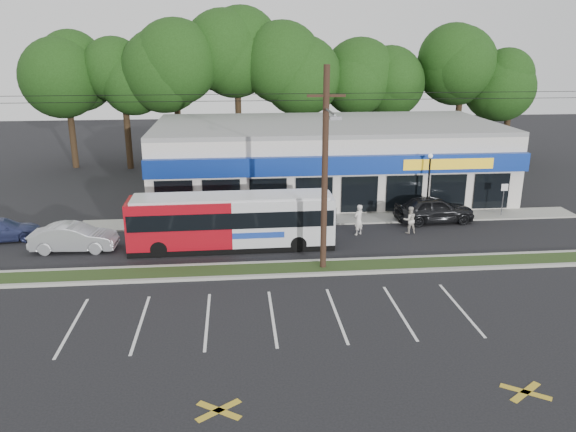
% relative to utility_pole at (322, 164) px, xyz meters
% --- Properties ---
extents(ground, '(120.00, 120.00, 0.00)m').
position_rel_utility_pole_xyz_m(ground, '(-2.83, -0.93, -5.41)').
color(ground, black).
rests_on(ground, ground).
extents(grass_strip, '(40.00, 1.60, 0.12)m').
position_rel_utility_pole_xyz_m(grass_strip, '(-2.83, 0.07, -5.35)').
color(grass_strip, '#283D19').
rests_on(grass_strip, ground).
extents(curb_south, '(40.00, 0.25, 0.14)m').
position_rel_utility_pole_xyz_m(curb_south, '(-2.83, -0.78, -5.34)').
color(curb_south, '#9E9E93').
rests_on(curb_south, ground).
extents(curb_north, '(40.00, 0.25, 0.14)m').
position_rel_utility_pole_xyz_m(curb_north, '(-2.83, 0.92, -5.34)').
color(curb_north, '#9E9E93').
rests_on(curb_north, ground).
extents(sidewalk, '(32.00, 2.20, 0.10)m').
position_rel_utility_pole_xyz_m(sidewalk, '(2.17, 8.07, -5.36)').
color(sidewalk, '#9E9E93').
rests_on(sidewalk, ground).
extents(strip_mall, '(25.00, 12.55, 5.30)m').
position_rel_utility_pole_xyz_m(strip_mall, '(2.67, 14.99, -2.76)').
color(strip_mall, beige).
rests_on(strip_mall, ground).
extents(utility_pole, '(50.00, 2.77, 10.00)m').
position_rel_utility_pole_xyz_m(utility_pole, '(0.00, 0.00, 0.00)').
color(utility_pole, black).
rests_on(utility_pole, ground).
extents(lamp_post, '(0.30, 0.30, 4.25)m').
position_rel_utility_pole_xyz_m(lamp_post, '(8.17, 7.87, -2.74)').
color(lamp_post, black).
rests_on(lamp_post, ground).
extents(sign_post, '(0.45, 0.10, 2.23)m').
position_rel_utility_pole_xyz_m(sign_post, '(13.17, 7.65, -3.86)').
color(sign_post, '#59595E').
rests_on(sign_post, ground).
extents(tree_line, '(46.76, 6.76, 11.83)m').
position_rel_utility_pole_xyz_m(tree_line, '(1.17, 25.07, 3.00)').
color(tree_line, black).
rests_on(tree_line, ground).
extents(metrobus, '(11.24, 2.51, 3.02)m').
position_rel_utility_pole_xyz_m(metrobus, '(-4.37, 3.57, -3.82)').
color(metrobus, '#9F0C17').
rests_on(metrobus, ground).
extents(car_dark, '(5.07, 2.27, 1.69)m').
position_rel_utility_pole_xyz_m(car_dark, '(8.36, 7.04, -4.57)').
color(car_dark, black).
rests_on(car_dark, ground).
extents(car_silver, '(4.63, 1.77, 1.51)m').
position_rel_utility_pole_xyz_m(car_silver, '(-13.00, 3.95, -4.66)').
color(car_silver, '#9DA0A5').
rests_on(car_silver, ground).
extents(car_blue, '(4.60, 2.42, 1.27)m').
position_rel_utility_pole_xyz_m(car_blue, '(-17.62, 6.07, -4.78)').
color(car_blue, navy).
rests_on(car_blue, ground).
extents(pedestrian_a, '(0.80, 0.76, 1.84)m').
position_rel_utility_pole_xyz_m(pedestrian_a, '(3.06, 5.07, -4.49)').
color(pedestrian_a, silver).
rests_on(pedestrian_a, ground).
extents(pedestrian_b, '(0.86, 0.70, 1.64)m').
position_rel_utility_pole_xyz_m(pedestrian_b, '(6.17, 5.07, -4.59)').
color(pedestrian_b, beige).
rests_on(pedestrian_b, ground).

